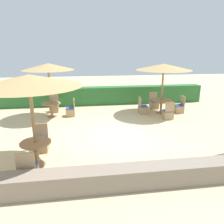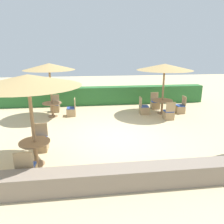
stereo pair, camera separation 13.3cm
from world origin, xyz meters
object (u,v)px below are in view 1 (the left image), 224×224
(patio_chair_back_right_south, at_px, (168,114))
(patio_chair_front_left_south, at_px, (29,173))
(parasol_front_left, at_px, (29,81))
(patio_chair_back_left_east, at_px, (71,111))
(round_table_back_left, at_px, (51,106))
(round_table_back_right, at_px, (161,103))
(patio_chair_back_left_north, at_px, (54,107))
(patio_chair_front_left_north, at_px, (41,144))
(round_table_front_left, at_px, (36,148))
(parasol_back_right, at_px, (164,67))
(patio_chair_back_right_west, at_px, (143,109))
(patio_chair_back_right_east, at_px, (179,108))
(parasol_back_left, at_px, (48,67))
(patio_chair_back_right_north, at_px, (154,104))

(patio_chair_back_right_south, bearing_deg, patio_chair_front_left_south, -141.15)
(parasol_front_left, height_order, patio_chair_back_left_east, parasol_front_left)
(round_table_back_left, xyz_separation_m, round_table_back_right, (5.81, -0.17, 0.04))
(patio_chair_back_left_north, bearing_deg, patio_chair_front_left_north, 91.09)
(parasol_front_left, relative_size, round_table_front_left, 3.24)
(parasol_back_right, bearing_deg, patio_chair_back_right_west, 176.79)
(round_table_back_left, xyz_separation_m, patio_chair_back_left_east, (0.96, 0.01, -0.30))
(patio_chair_front_left_south, bearing_deg, round_table_front_left, 86.05)
(parasol_back_right, height_order, patio_chair_back_right_east, parasol_back_right)
(parasol_back_right, relative_size, patio_chair_back_right_south, 3.11)
(patio_chair_back_right_west, height_order, patio_chair_back_right_south, same)
(patio_chair_back_right_south, bearing_deg, parasol_back_left, 168.34)
(parasol_back_right, height_order, patio_chair_back_right_north, parasol_back_right)
(patio_chair_back_right_north, bearing_deg, round_table_back_left, 8.47)
(parasol_front_left, distance_m, patio_chair_back_right_west, 7.09)
(parasol_front_left, xyz_separation_m, patio_chair_front_left_south, (-0.06, -0.87, -2.31))
(round_table_front_left, xyz_separation_m, patio_chair_back_left_north, (-0.13, 5.84, -0.30))
(patio_chair_front_left_north, xyz_separation_m, round_table_back_left, (-0.11, 3.95, 0.30))
(round_table_front_left, distance_m, patio_chair_back_left_north, 5.85)
(patio_chair_front_left_south, relative_size, parasol_back_right, 0.32)
(patio_chair_back_right_west, bearing_deg, patio_chair_front_left_north, -50.82)
(patio_chair_back_left_north, relative_size, patio_chair_back_right_north, 1.00)
(parasol_back_left, height_order, patio_chair_back_left_east, parasol_back_left)
(patio_chair_back_right_west, height_order, patio_chair_back_right_east, same)
(round_table_back_left, distance_m, patio_chair_back_left_north, 0.96)
(round_table_back_right, bearing_deg, patio_chair_back_right_east, -2.49)
(parasol_back_right, bearing_deg, patio_chair_back_left_north, 169.38)
(round_table_front_left, relative_size, patio_chair_front_left_north, 0.97)
(patio_chair_front_left_north, height_order, patio_chair_back_right_east, same)
(parasol_front_left, relative_size, patio_chair_front_left_south, 3.16)
(round_table_back_left, height_order, patio_chair_back_left_east, patio_chair_back_left_east)
(patio_chair_back_right_east, relative_size, patio_chair_back_right_south, 1.00)
(patio_chair_back_left_north, distance_m, patio_chair_back_right_south, 6.15)
(parasol_back_left, bearing_deg, patio_chair_back_right_east, -1.79)
(parasol_back_right, bearing_deg, round_table_front_left, -139.98)
(round_table_front_left, xyz_separation_m, parasol_back_left, (-0.15, 4.93, 1.99))
(patio_chair_front_left_south, bearing_deg, patio_chair_back_right_north, 49.52)
(parasol_front_left, bearing_deg, patio_chair_front_left_north, 92.12)
(patio_chair_back_left_north, bearing_deg, patio_chair_back_left_east, 136.14)
(patio_chair_back_left_east, xyz_separation_m, patio_chair_back_right_east, (5.87, -0.22, 0.00))
(round_table_back_left, relative_size, patio_chair_back_right_east, 1.04)
(patio_chair_back_left_east, relative_size, patio_chair_back_right_north, 1.00)
(patio_chair_back_left_north, bearing_deg, round_table_front_left, 91.26)
(parasol_front_left, xyz_separation_m, patio_chair_back_right_south, (5.65, 3.73, -2.31))
(parasol_back_left, bearing_deg, patio_chair_front_left_north, -88.39)
(round_table_front_left, xyz_separation_m, round_table_back_left, (-0.15, 4.93, 0.00))
(patio_chair_back_right_east, bearing_deg, patio_chair_back_right_south, 133.48)
(round_table_front_left, height_order, patio_chair_back_right_north, patio_chair_back_right_north)
(round_table_back_right, bearing_deg, patio_chair_front_left_north, -146.48)
(patio_chair_back_right_west, bearing_deg, patio_chair_back_left_north, -102.12)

